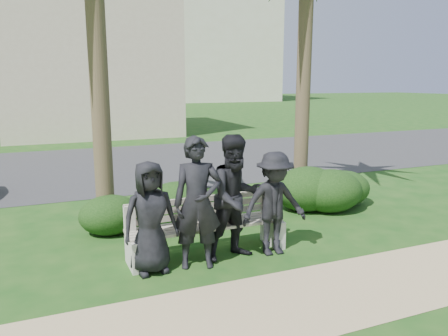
{
  "coord_description": "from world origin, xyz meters",
  "views": [
    {
      "loc": [
        -3.42,
        -5.94,
        2.61
      ],
      "look_at": [
        -0.5,
        1.0,
        1.12
      ],
      "focal_mm": 35.0,
      "sensor_mm": 36.0,
      "label": 1
    }
  ],
  "objects_px": {
    "man_c": "(236,198)",
    "man_d": "(274,204)",
    "man_b": "(198,203)",
    "man_a": "(150,218)",
    "park_bench": "(207,230)"
  },
  "relations": [
    {
      "from": "man_a",
      "to": "man_c",
      "type": "relative_size",
      "value": 0.84
    },
    {
      "from": "park_bench",
      "to": "man_c",
      "type": "relative_size",
      "value": 1.3
    },
    {
      "from": "park_bench",
      "to": "man_c",
      "type": "distance_m",
      "value": 0.72
    },
    {
      "from": "man_a",
      "to": "man_b",
      "type": "xyz_separation_m",
      "value": [
        0.66,
        -0.09,
        0.16
      ]
    },
    {
      "from": "man_a",
      "to": "man_d",
      "type": "relative_size",
      "value": 0.99
    },
    {
      "from": "park_bench",
      "to": "man_d",
      "type": "height_order",
      "value": "man_d"
    },
    {
      "from": "park_bench",
      "to": "man_a",
      "type": "relative_size",
      "value": 1.54
    },
    {
      "from": "man_c",
      "to": "man_d",
      "type": "xyz_separation_m",
      "value": [
        0.59,
        -0.08,
        -0.14
      ]
    },
    {
      "from": "park_bench",
      "to": "man_c",
      "type": "height_order",
      "value": "man_c"
    },
    {
      "from": "park_bench",
      "to": "man_d",
      "type": "relative_size",
      "value": 1.52
    },
    {
      "from": "man_a",
      "to": "man_c",
      "type": "xyz_separation_m",
      "value": [
        1.29,
        -0.01,
        0.15
      ]
    },
    {
      "from": "man_a",
      "to": "man_c",
      "type": "height_order",
      "value": "man_c"
    },
    {
      "from": "man_b",
      "to": "man_a",
      "type": "bearing_deg",
      "value": -173.75
    },
    {
      "from": "man_b",
      "to": "man_d",
      "type": "height_order",
      "value": "man_b"
    },
    {
      "from": "man_b",
      "to": "man_c",
      "type": "distance_m",
      "value": 0.64
    }
  ]
}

